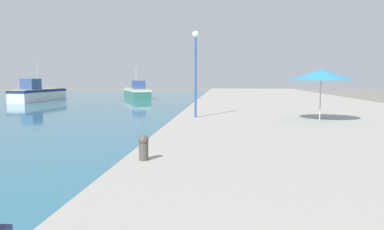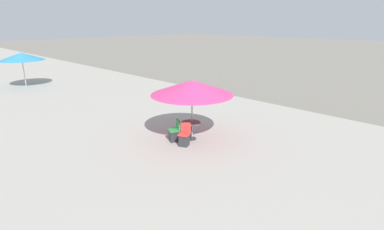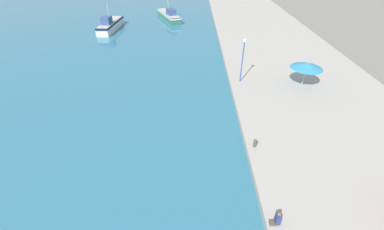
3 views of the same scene
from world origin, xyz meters
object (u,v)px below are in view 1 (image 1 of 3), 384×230
fishing_boat_mid (137,92)px  cafe_umbrella_white (321,75)px  lamppost (196,59)px  mooring_bollard (144,147)px  fishing_boat_near (38,93)px

fishing_boat_mid → cafe_umbrella_white: 33.99m
cafe_umbrella_white → lamppost: (-6.23, 1.04, 0.83)m
fishing_boat_mid → mooring_bollard: 40.48m
fishing_boat_near → mooring_bollard: (19.18, -31.87, -0.02)m
fishing_boat_mid → mooring_bollard: fishing_boat_mid is taller
fishing_boat_mid → lamppost: lamppost is taller
lamppost → mooring_bollard: bearing=-92.8°
mooring_bollard → lamppost: lamppost is taller
mooring_bollard → cafe_umbrella_white: bearing=54.8°
fishing_boat_mid → lamppost: bearing=-93.2°
fishing_boat_mid → fishing_boat_near: bearing=-164.7°
fishing_boat_near → fishing_boat_mid: (9.69, 7.49, -0.08)m
fishing_boat_mid → cafe_umbrella_white: fishing_boat_mid is taller
cafe_umbrella_white → mooring_bollard: cafe_umbrella_white is taller
fishing_boat_near → cafe_umbrella_white: fishing_boat_near is taller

